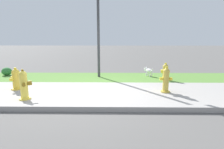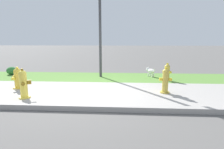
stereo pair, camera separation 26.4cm
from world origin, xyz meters
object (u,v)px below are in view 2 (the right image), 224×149
(fire_hydrant_near_corner, at_px, (165,81))
(street_lamp, at_px, (100,6))
(fire_hydrant_at_driveway, at_px, (24,84))
(small_white_dog, at_px, (150,71))
(fire_hydrant_far_end, at_px, (167,72))
(fire_hydrant_across_street, at_px, (18,78))
(shrub_bush_mid_verge, at_px, (11,71))

(fire_hydrant_near_corner, bearing_deg, street_lamp, 137.20)
(fire_hydrant_near_corner, distance_m, fire_hydrant_at_driveway, 3.93)
(small_white_dog, bearing_deg, fire_hydrant_near_corner, 148.30)
(fire_hydrant_far_end, relative_size, fire_hydrant_at_driveway, 0.84)
(fire_hydrant_near_corner, distance_m, street_lamp, 4.06)
(fire_hydrant_at_driveway, bearing_deg, small_white_dog, 102.06)
(fire_hydrant_across_street, distance_m, fire_hydrant_near_corner, 4.62)
(fire_hydrant_near_corner, height_order, shrub_bush_mid_verge, fire_hydrant_near_corner)
(fire_hydrant_far_end, height_order, street_lamp, street_lamp)
(fire_hydrant_near_corner, height_order, small_white_dog, fire_hydrant_near_corner)
(fire_hydrant_at_driveway, distance_m, shrub_bush_mid_verge, 4.12)
(shrub_bush_mid_verge, bearing_deg, fire_hydrant_at_driveway, -52.82)
(fire_hydrant_across_street, bearing_deg, shrub_bush_mid_verge, 63.72)
(shrub_bush_mid_verge, bearing_deg, street_lamp, -3.76)
(fire_hydrant_near_corner, bearing_deg, fire_hydrant_at_driveway, -166.03)
(fire_hydrant_near_corner, distance_m, shrub_bush_mid_verge, 6.86)
(fire_hydrant_across_street, xyz_separation_m, small_white_dog, (4.57, 2.22, -0.09))
(fire_hydrant_at_driveway, height_order, small_white_dog, fire_hydrant_at_driveway)
(fire_hydrant_across_street, height_order, shrub_bush_mid_verge, fire_hydrant_across_street)
(fire_hydrant_far_end, height_order, fire_hydrant_at_driveway, fire_hydrant_at_driveway)
(small_white_dog, relative_size, shrub_bush_mid_verge, 1.07)
(street_lamp, distance_m, shrub_bush_mid_verge, 4.99)
(fire_hydrant_across_street, distance_m, small_white_dog, 5.09)
(fire_hydrant_far_end, relative_size, fire_hydrant_near_corner, 0.87)
(small_white_dog, relative_size, street_lamp, 0.10)
(fire_hydrant_across_street, xyz_separation_m, fire_hydrant_near_corner, (4.61, -0.26, 0.04))
(fire_hydrant_across_street, relative_size, street_lamp, 0.16)
(fire_hydrant_at_driveway, distance_m, small_white_dog, 4.98)
(street_lamp, bearing_deg, fire_hydrant_at_driveway, -119.18)
(fire_hydrant_near_corner, bearing_deg, fire_hydrant_across_street, -179.50)
(fire_hydrant_far_end, bearing_deg, shrub_bush_mid_verge, 46.11)
(fire_hydrant_at_driveway, height_order, shrub_bush_mid_verge, fire_hydrant_at_driveway)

